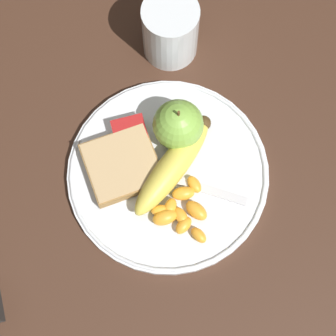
% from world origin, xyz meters
% --- Properties ---
extents(ground_plane, '(3.00, 3.00, 0.00)m').
position_xyz_m(ground_plane, '(0.00, 0.00, 0.00)').
color(ground_plane, '#42281C').
extents(plate, '(0.28, 0.28, 0.01)m').
position_xyz_m(plate, '(0.00, 0.00, 0.01)').
color(plate, silver).
rests_on(plate, ground_plane).
extents(juice_glass, '(0.08, 0.08, 0.10)m').
position_xyz_m(juice_glass, '(0.06, 0.20, 0.05)').
color(juice_glass, silver).
rests_on(juice_glass, ground_plane).
extents(apple, '(0.07, 0.07, 0.08)m').
position_xyz_m(apple, '(0.03, 0.05, 0.05)').
color(apple, '#84BC47').
rests_on(apple, plate).
extents(banana, '(0.15, 0.14, 0.04)m').
position_xyz_m(banana, '(0.01, 0.00, 0.03)').
color(banana, '#E0CC4C').
rests_on(banana, plate).
extents(bread_slice, '(0.11, 0.10, 0.02)m').
position_xyz_m(bread_slice, '(-0.06, 0.02, 0.02)').
color(bread_slice, olive).
rests_on(bread_slice, plate).
extents(fork, '(0.17, 0.12, 0.00)m').
position_xyz_m(fork, '(-0.00, -0.01, 0.01)').
color(fork, silver).
rests_on(fork, plate).
extents(jam_packet, '(0.05, 0.04, 0.02)m').
position_xyz_m(jam_packet, '(-0.04, 0.07, 0.02)').
color(jam_packet, white).
rests_on(jam_packet, plate).
extents(orange_segment_0, '(0.02, 0.03, 0.01)m').
position_xyz_m(orange_segment_0, '(0.02, -0.10, 0.02)').
color(orange_segment_0, '#F9A32D').
rests_on(orange_segment_0, plate).
extents(orange_segment_1, '(0.04, 0.02, 0.02)m').
position_xyz_m(orange_segment_1, '(-0.02, -0.06, 0.02)').
color(orange_segment_1, '#F9A32D').
rests_on(orange_segment_1, plate).
extents(orange_segment_2, '(0.03, 0.03, 0.02)m').
position_xyz_m(orange_segment_2, '(-0.00, -0.08, 0.02)').
color(orange_segment_2, '#F9A32D').
rests_on(orange_segment_2, plate).
extents(orange_segment_3, '(0.03, 0.02, 0.02)m').
position_xyz_m(orange_segment_3, '(0.01, -0.04, 0.02)').
color(orange_segment_3, '#F9A32D').
rests_on(orange_segment_3, plate).
extents(orange_segment_4, '(0.03, 0.03, 0.02)m').
position_xyz_m(orange_segment_4, '(-0.01, -0.05, 0.02)').
color(orange_segment_4, '#F9A32D').
rests_on(orange_segment_4, plate).
extents(orange_segment_5, '(0.02, 0.03, 0.01)m').
position_xyz_m(orange_segment_5, '(0.03, -0.03, 0.02)').
color(orange_segment_5, '#F9A32D').
rests_on(orange_segment_5, plate).
extents(orange_segment_6, '(0.04, 0.04, 0.02)m').
position_xyz_m(orange_segment_6, '(0.02, -0.07, 0.02)').
color(orange_segment_6, '#F9A32D').
rests_on(orange_segment_6, plate).
extents(orange_segment_7, '(0.02, 0.03, 0.02)m').
position_xyz_m(orange_segment_7, '(-0.00, -0.07, 0.02)').
color(orange_segment_7, '#F9A32D').
rests_on(orange_segment_7, plate).
extents(orange_segment_8, '(0.03, 0.02, 0.01)m').
position_xyz_m(orange_segment_8, '(-0.02, -0.05, 0.02)').
color(orange_segment_8, '#F9A32D').
rests_on(orange_segment_8, plate).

